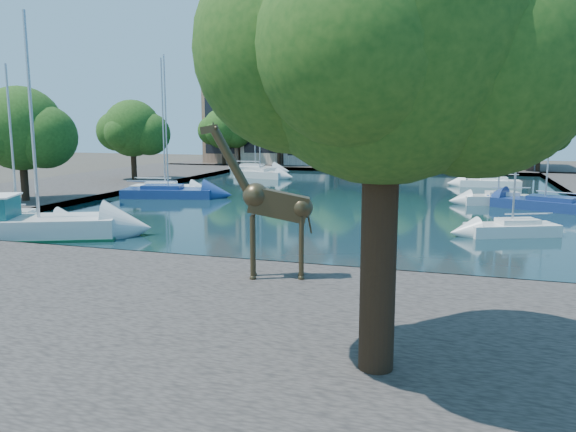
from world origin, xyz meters
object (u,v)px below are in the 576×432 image
object	(u,v)px
giraffe_statue	(270,204)
motorsailer	(7,222)
sailboat_left_a	(18,218)
sailboat_right_a	(512,226)
plane_tree	(390,44)

from	to	relation	value
giraffe_statue	motorsailer	world-z (taller)	motorsailer
sailboat_left_a	sailboat_right_a	world-z (taller)	sailboat_right_a
giraffe_statue	motorsailer	xyz separation A→B (m)	(-16.05, 4.56, -2.24)
plane_tree	giraffe_statue	world-z (taller)	plane_tree
plane_tree	giraffe_statue	xyz separation A→B (m)	(-4.89, 6.57, -4.46)
sailboat_left_a	sailboat_right_a	distance (m)	27.67
plane_tree	giraffe_statue	distance (m)	9.32
plane_tree	giraffe_statue	size ratio (longest dim) A/B	1.93
motorsailer	sailboat_right_a	xyz separation A→B (m)	(25.32, 8.57, -0.38)
plane_tree	motorsailer	world-z (taller)	motorsailer
motorsailer	sailboat_left_a	size ratio (longest dim) A/B	1.25
giraffe_statue	motorsailer	size ratio (longest dim) A/B	0.48
plane_tree	sailboat_right_a	xyz separation A→B (m)	(4.38, 19.70, -7.08)
sailboat_left_a	giraffe_statue	bearing A→B (deg)	-21.75
sailboat_left_a	sailboat_right_a	bearing A→B (deg)	12.64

